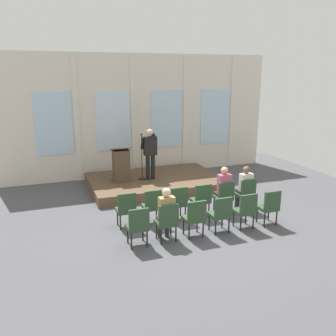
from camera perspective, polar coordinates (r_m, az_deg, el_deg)
name	(u,v)px	position (r m, az deg, el deg)	size (l,w,h in m)	color
ground_plane	(195,223)	(9.43, 4.30, -8.78)	(13.41, 13.41, 0.00)	#4C4C51
rear_partition	(141,116)	(13.50, -4.29, 8.24)	(10.32, 0.14, 4.48)	silver
stage_platform	(155,182)	(12.27, -2.05, -2.27)	(4.38, 2.90, 0.32)	brown
speaker	(150,150)	(11.84, -2.88, 2.84)	(0.52, 0.69, 1.70)	black
mic_stand	(142,169)	(12.00, -4.15, -0.22)	(0.28, 0.28, 1.55)	black
lectern	(121,165)	(11.78, -7.47, 0.49)	(0.60, 0.48, 1.16)	#4C3828
chair_r0_c0	(126,208)	(9.01, -6.68, -6.30)	(0.46, 0.44, 0.94)	black
chair_r0_c1	(153,204)	(9.18, -2.47, -5.81)	(0.46, 0.44, 0.94)	black
chair_r0_c2	(178,201)	(9.40, 1.55, -5.30)	(0.46, 0.44, 0.94)	black
chair_r0_c3	(202,198)	(9.66, 5.37, -4.79)	(0.46, 0.44, 0.94)	black
chair_r0_c4	(224,195)	(9.97, 8.97, -4.30)	(0.46, 0.44, 0.94)	black
audience_r0_c4	(223,187)	(9.97, 8.79, -3.06)	(0.36, 0.39, 1.33)	#2D2D33
chair_r0_c5	(246,192)	(10.31, 12.34, -3.82)	(0.46, 0.44, 0.94)	black
audience_r0_c5	(245,185)	(10.32, 12.15, -2.74)	(0.36, 0.39, 1.28)	#2D2D33
chair_r1_c0	(138,224)	(8.04, -4.83, -8.96)	(0.46, 0.44, 0.94)	black
chair_r1_c1	(167,220)	(8.23, -0.14, -8.32)	(0.46, 0.44, 0.94)	black
audience_r1_c1	(166,211)	(8.23, -0.34, -6.93)	(0.36, 0.39, 1.29)	#2D2D33
chair_r1_c2	(195,216)	(8.47, 4.29, -7.67)	(0.46, 0.44, 0.94)	black
chair_r1_c3	(221,212)	(8.76, 8.44, -7.01)	(0.46, 0.44, 0.94)	black
chair_r1_c4	(246,209)	(9.09, 12.30, -6.37)	(0.46, 0.44, 0.94)	black
chair_r1_c5	(269,205)	(9.46, 15.85, -5.75)	(0.46, 0.44, 0.94)	black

